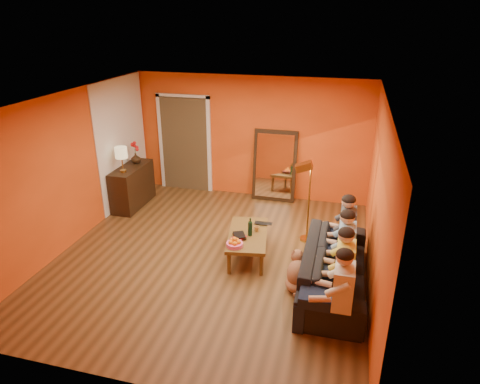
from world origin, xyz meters
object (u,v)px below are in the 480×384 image
(table_lamp, at_px, (122,160))
(mirror_frame, at_px, (275,166))
(person_mid_right, at_px, (346,249))
(laptop, at_px, (263,225))
(coffee_table, at_px, (248,245))
(dog, at_px, (298,271))
(floor_lamp, at_px, (309,203))
(vase, at_px, (136,158))
(sofa, at_px, (334,267))
(tumbler, at_px, (257,229))
(person_far_left, at_px, (342,293))
(wine_bottle, at_px, (250,227))
(person_mid_left, at_px, (344,269))
(person_far_right, at_px, (347,231))
(sideboard, at_px, (133,186))

(table_lamp, bearing_deg, mirror_frame, 26.32)
(person_mid_right, relative_size, laptop, 4.06)
(coffee_table, distance_m, dog, 1.16)
(mirror_frame, relative_size, floor_lamp, 1.06)
(coffee_table, bearing_deg, vase, 140.30)
(floor_lamp, height_order, laptop, floor_lamp)
(sofa, relative_size, laptop, 7.58)
(table_lamp, relative_size, sofa, 0.22)
(dog, relative_size, tumbler, 6.61)
(person_far_left, distance_m, wine_bottle, 2.11)
(mirror_frame, relative_size, person_mid_left, 1.25)
(mirror_frame, xyz_separation_m, table_lamp, (-2.79, -1.38, 0.34))
(coffee_table, xyz_separation_m, laptop, (0.18, 0.35, 0.22))
(coffee_table, xyz_separation_m, floor_lamp, (0.89, 0.79, 0.51))
(dog, relative_size, person_far_left, 0.49)
(coffee_table, distance_m, person_far_right, 1.62)
(table_lamp, relative_size, floor_lamp, 0.35)
(sideboard, xyz_separation_m, table_lamp, (0.00, -0.30, 0.68))
(sideboard, bearing_deg, mirror_frame, 21.16)
(dog, relative_size, wine_bottle, 1.93)
(mirror_frame, distance_m, tumbler, 2.37)
(person_mid_left, height_order, laptop, person_mid_left)
(sofa, height_order, vase, vase)
(table_lamp, relative_size, tumbler, 5.64)
(dog, bearing_deg, person_far_left, -49.86)
(person_mid_right, xyz_separation_m, vase, (-4.37, 2.06, 0.35))
(dog, bearing_deg, person_far_right, 54.28)
(sideboard, bearing_deg, person_mid_left, -28.36)
(sofa, bearing_deg, vase, 63.01)
(person_mid_right, bearing_deg, mirror_frame, 118.67)
(table_lamp, height_order, person_mid_left, table_lamp)
(sideboard, relative_size, coffee_table, 0.97)
(person_far_right, height_order, tumbler, person_far_right)
(floor_lamp, xyz_separation_m, tumbler, (-0.77, -0.67, -0.26))
(coffee_table, bearing_deg, tumbler, 35.46)
(sofa, height_order, dog, sofa)
(wine_bottle, height_order, laptop, wine_bottle)
(coffee_table, height_order, tumbler, tumbler)
(person_mid_right, bearing_deg, sideboard, 157.51)
(vase, bearing_deg, coffee_table, -30.16)
(coffee_table, bearing_deg, person_mid_right, -24.83)
(sideboard, relative_size, person_mid_left, 0.97)
(person_mid_left, bearing_deg, vase, 149.16)
(sideboard, xyz_separation_m, sofa, (4.24, -1.91, -0.09))
(sofa, distance_m, person_far_left, 1.05)
(person_mid_left, xyz_separation_m, tumbler, (-1.44, 1.10, -0.15))
(vase, bearing_deg, dog, -32.02)
(person_mid_right, bearing_deg, vase, 154.77)
(dog, bearing_deg, sofa, 20.82)
(laptop, relative_size, vase, 1.41)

